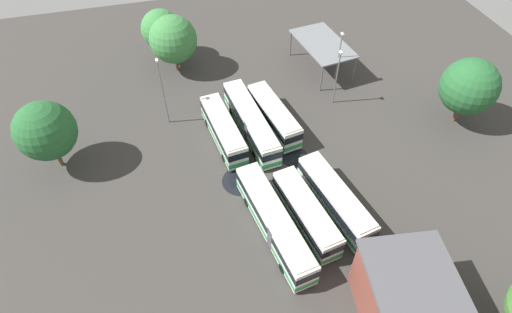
% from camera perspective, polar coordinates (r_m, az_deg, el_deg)
% --- Properties ---
extents(ground_plane, '(91.35, 91.35, 0.00)m').
position_cam_1_polar(ground_plane, '(47.06, 2.66, -2.44)').
color(ground_plane, '#383533').
extents(bus_row0_slot0, '(11.31, 4.50, 3.36)m').
position_cam_1_polar(bus_row0_slot0, '(43.31, 10.80, -5.77)').
color(bus_row0_slot0, silver).
rests_on(bus_row0_slot0, ground_plane).
extents(bus_row0_slot1, '(10.38, 4.08, 3.36)m').
position_cam_1_polar(bus_row0_slot1, '(41.82, 6.88, -7.72)').
color(bus_row0_slot1, silver).
rests_on(bus_row0_slot1, ground_plane).
extents(bus_row0_slot2, '(13.77, 4.49, 3.36)m').
position_cam_1_polar(bus_row0_slot2, '(40.93, 2.53, -9.04)').
color(bus_row0_slot2, silver).
rests_on(bus_row0_slot2, ground_plane).
extents(bus_row1_slot0, '(10.63, 4.16, 3.36)m').
position_cam_1_polar(bus_row1_slot0, '(51.45, 2.45, 5.66)').
color(bus_row1_slot0, silver).
rests_on(bus_row1_slot0, ground_plane).
extents(bus_row1_slot1, '(13.74, 3.88, 3.36)m').
position_cam_1_polar(bus_row1_slot1, '(50.48, -0.68, 4.74)').
color(bus_row1_slot1, silver).
rests_on(bus_row1_slot1, ground_plane).
extents(bus_row1_slot2, '(10.72, 3.68, 3.36)m').
position_cam_1_polar(bus_row1_slot2, '(49.63, -4.50, 3.67)').
color(bus_row1_slot2, silver).
rests_on(bus_row1_slot2, ground_plane).
extents(depot_building, '(11.43, 8.37, 6.19)m').
position_cam_1_polar(depot_building, '(37.35, 20.49, -19.33)').
color(depot_building, brown).
rests_on(depot_building, ground_plane).
extents(maintenance_shelter, '(10.71, 7.06, 4.19)m').
position_cam_1_polar(maintenance_shelter, '(60.98, 9.16, 14.99)').
color(maintenance_shelter, slate).
rests_on(maintenance_shelter, ground_plane).
extents(lamp_post_mid_lot, '(0.56, 0.28, 7.74)m').
position_cam_1_polar(lamp_post_mid_lot, '(58.15, 11.28, 13.31)').
color(lamp_post_mid_lot, slate).
rests_on(lamp_post_mid_lot, ground_plane).
extents(lamp_post_by_building, '(0.56, 0.28, 7.82)m').
position_cam_1_polar(lamp_post_by_building, '(54.47, 11.05, 10.84)').
color(lamp_post_by_building, slate).
rests_on(lamp_post_by_building, ground_plane).
extents(lamp_post_far_corner, '(0.56, 0.28, 9.31)m').
position_cam_1_polar(lamp_post_far_corner, '(51.11, -12.68, 8.88)').
color(lamp_post_far_corner, slate).
rests_on(lamp_post_far_corner, ground_plane).
extents(tree_northwest, '(6.84, 6.84, 8.79)m').
position_cam_1_polar(tree_northwest, '(56.02, 27.22, 8.53)').
color(tree_northwest, brown).
rests_on(tree_northwest, ground_plane).
extents(tree_northeast, '(5.65, 5.65, 7.63)m').
position_cam_1_polar(tree_northeast, '(63.47, -12.90, 16.65)').
color(tree_northeast, brown).
rests_on(tree_northeast, ground_plane).
extents(tree_north_edge, '(6.59, 6.59, 8.35)m').
position_cam_1_polar(tree_north_edge, '(60.29, -11.30, 15.48)').
color(tree_north_edge, brown).
rests_on(tree_north_edge, ground_plane).
extents(tree_east_edge, '(6.48, 6.48, 8.61)m').
position_cam_1_polar(tree_east_edge, '(49.49, -26.94, 3.16)').
color(tree_east_edge, brown).
rests_on(tree_east_edge, ground_plane).
extents(puddle_near_shelter, '(4.40, 4.40, 0.01)m').
position_cam_1_polar(puddle_near_shelter, '(46.41, -1.99, -3.34)').
color(puddle_near_shelter, black).
rests_on(puddle_near_shelter, ground_plane).
extents(puddle_back_corner, '(3.37, 3.37, 0.01)m').
position_cam_1_polar(puddle_back_corner, '(49.00, 5.25, -0.05)').
color(puddle_back_corner, black).
rests_on(puddle_back_corner, ground_plane).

